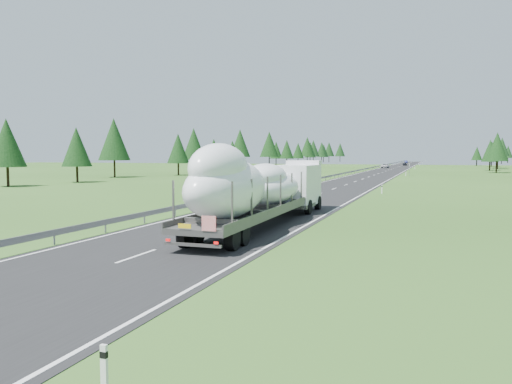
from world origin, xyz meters
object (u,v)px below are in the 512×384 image
(boat_truck, at_px, (260,186))
(distant_car_blue, at_px, (406,162))
(distant_car_dark, at_px, (405,164))
(distant_van, at_px, (385,166))
(highway_sign, at_px, (409,167))

(boat_truck, distance_m, distant_car_blue, 237.44)
(distant_car_dark, bearing_deg, distant_van, -98.68)
(highway_sign, height_order, distant_van, highway_sign)
(boat_truck, bearing_deg, distant_car_blue, 90.88)
(distant_car_dark, height_order, distant_car_blue, distant_car_blue)
(distant_car_dark, xyz_separation_m, distant_car_blue, (-2.54, 58.92, 0.02))
(distant_van, bearing_deg, distant_car_blue, 91.76)
(distant_van, bearing_deg, highway_sign, -77.54)
(boat_truck, height_order, distant_van, boat_truck)
(distant_car_dark, bearing_deg, distant_car_blue, 90.34)
(highway_sign, xyz_separation_m, distant_car_dark, (-6.23, 99.57, -1.12))
(distant_car_dark, relative_size, distant_car_blue, 0.94)
(distant_van, height_order, distant_car_blue, distant_car_blue)
(highway_sign, bearing_deg, distant_car_dark, 93.58)
(highway_sign, bearing_deg, boat_truck, -93.71)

